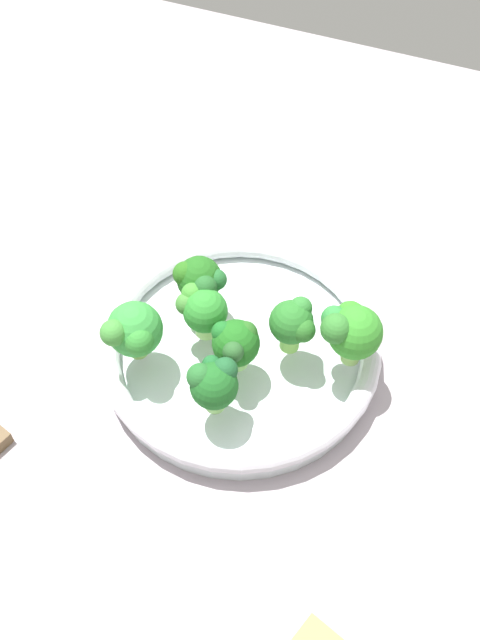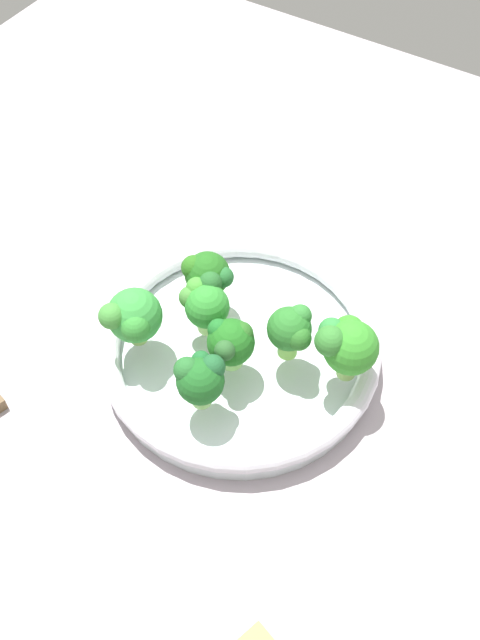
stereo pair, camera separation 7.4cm
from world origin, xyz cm
name	(u,v)px [view 2 (the right image)]	position (x,y,z in cm)	size (l,w,h in cm)	color
ground_plane	(212,378)	(0.00, 0.00, -1.25)	(130.00, 130.00, 2.50)	#AB9FA7
bowl	(240,348)	(-1.75, -2.93, 1.98)	(29.33, 29.33, 3.88)	silver
broccoli_floret_0	(229,344)	(-2.51, 0.34, 7.16)	(4.84, 4.93, 5.58)	#8AC766
broccoli_floret_1	(347,344)	(-12.50, -4.73, 8.47)	(6.26, 5.67, 7.34)	#91C160
broccoli_floret_2	(205,305)	(2.10, -2.40, 7.30)	(5.35, 4.57, 5.76)	#A2CF6E
broccoli_floret_3	(133,318)	(6.87, 3.03, 7.90)	(5.56, 6.14, 6.67)	#83B14E
broccoli_floret_4	(291,330)	(-7.01, -3.91, 7.79)	(4.89, 4.55, 6.24)	#81C34E
broccoli_floret_5	(207,276)	(3.77, -5.46, 7.71)	(5.51, 5.03, 6.29)	#A1D962
broccoli_floret_6	(200,378)	(-2.46, 5.29, 7.59)	(4.81, 4.76, 5.97)	#86BF61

